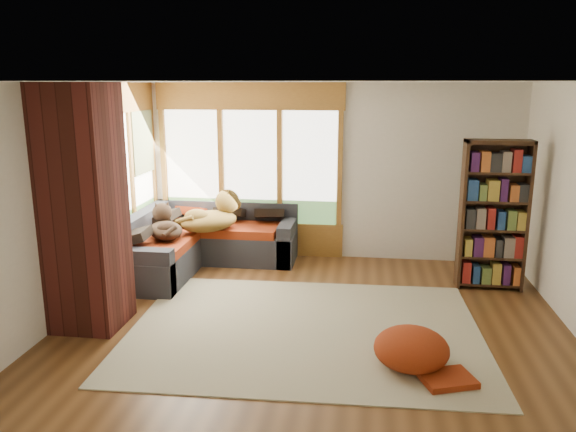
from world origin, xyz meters
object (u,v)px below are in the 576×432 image
(sectional_sofa, at_px, (189,247))
(dog_tan, at_px, (213,214))
(pouf, at_px, (411,347))
(dog_brindle, at_px, (165,224))
(bookshelf, at_px, (493,216))
(brick_chimney, at_px, (84,209))
(area_rug, at_px, (305,329))

(sectional_sofa, height_order, dog_tan, dog_tan)
(dog_tan, bearing_deg, pouf, -89.64)
(dog_tan, height_order, dog_brindle, dog_tan)
(bookshelf, distance_m, dog_tan, 3.75)
(brick_chimney, bearing_deg, area_rug, 4.06)
(bookshelf, xyz_separation_m, pouf, (-1.15, -2.29, -0.76))
(area_rug, distance_m, dog_tan, 2.57)
(pouf, bearing_deg, sectional_sofa, 138.92)
(area_rug, relative_size, bookshelf, 1.95)
(area_rug, distance_m, bookshelf, 2.89)
(pouf, height_order, dog_brindle, dog_brindle)
(area_rug, bearing_deg, sectional_sofa, 134.95)
(dog_brindle, bearing_deg, area_rug, -154.41)
(bookshelf, xyz_separation_m, dog_brindle, (-4.28, -0.13, -0.23))
(sectional_sofa, relative_size, dog_tan, 2.22)
(bookshelf, bearing_deg, brick_chimney, -158.74)
(sectional_sofa, height_order, dog_brindle, dog_brindle)
(pouf, bearing_deg, bookshelf, 63.33)
(sectional_sofa, height_order, bookshelf, bookshelf)
(brick_chimney, relative_size, bookshelf, 1.36)
(dog_tan, bearing_deg, bookshelf, -49.30)
(brick_chimney, distance_m, dog_brindle, 1.75)
(bookshelf, distance_m, pouf, 2.67)
(brick_chimney, relative_size, pouf, 3.73)
(brick_chimney, height_order, sectional_sofa, brick_chimney)
(brick_chimney, bearing_deg, pouf, -8.71)
(brick_chimney, height_order, bookshelf, brick_chimney)
(area_rug, relative_size, pouf, 5.33)
(bookshelf, height_order, dog_tan, bookshelf)
(pouf, relative_size, dog_tan, 0.70)
(brick_chimney, relative_size, sectional_sofa, 1.18)
(brick_chimney, distance_m, area_rug, 2.67)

